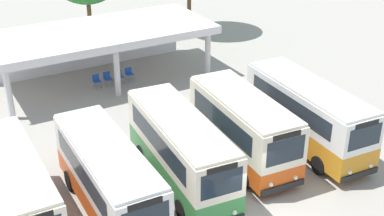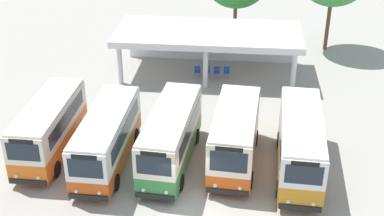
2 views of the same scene
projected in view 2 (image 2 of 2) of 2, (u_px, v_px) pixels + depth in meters
The scene contains 11 objects.
ground_plane at pixel (187, 213), 25.04m from camera, with size 180.00×180.00×0.00m, color #A39E93.
city_bus_nearest_orange at pixel (49, 127), 28.98m from camera, with size 2.28×7.24×3.16m.
city_bus_second_in_row at pixel (107, 137), 28.07m from camera, with size 2.35×7.67×3.07m.
city_bus_middle_cream at pixel (171, 135), 28.08m from camera, with size 2.71×7.78×3.21m.
city_bus_fourth_amber at pixel (235, 135), 28.07m from camera, with size 2.72×7.02×3.23m.
city_bus_fifth_blue at pixel (300, 143), 27.37m from camera, with size 2.57×7.91×3.26m.
terminal_canopy at pixel (209, 37), 39.12m from camera, with size 13.75×6.09×3.40m.
waiting_chair_end_by_column at pixel (197, 71), 38.87m from camera, with size 0.46×0.46×0.86m.
waiting_chair_second_from_end at pixel (207, 71), 38.85m from camera, with size 0.46×0.46×0.86m.
waiting_chair_middle_seat at pixel (217, 71), 38.72m from camera, with size 0.46×0.46×0.86m.
waiting_chair_fourth_seat at pixel (227, 71), 38.74m from camera, with size 0.46×0.46×0.86m.
Camera 2 is at (2.23, -19.58, 16.27)m, focal length 48.33 mm.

